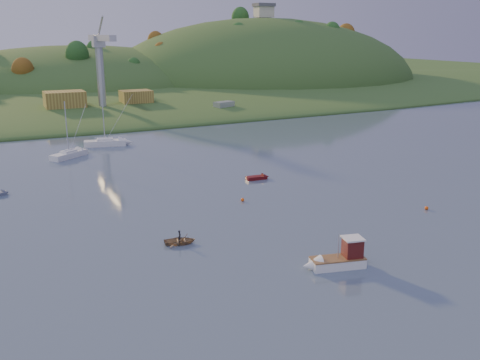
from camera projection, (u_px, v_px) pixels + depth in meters
name	position (u px, v px, depth m)	size (l,w,h in m)	color
ground	(357.00, 290.00, 50.13)	(500.00, 500.00, 0.00)	#39495E
far_shore	(49.00, 84.00, 249.47)	(620.00, 220.00, 1.50)	#2B481D
shore_slope	(71.00, 99.00, 193.13)	(640.00, 150.00, 7.00)	#2B481D
hill_center	(78.00, 87.00, 236.35)	(140.00, 120.00, 36.00)	#2B481D
hill_right	(263.00, 82.00, 259.16)	(150.00, 130.00, 60.00)	#2B481D
hilltop_house	(264.00, 10.00, 250.24)	(9.00, 7.00, 6.45)	beige
hillside_trees	(63.00, 94.00, 210.47)	(280.00, 50.00, 32.00)	#1D4A1A
wharf	(112.00, 110.00, 157.65)	(42.00, 16.00, 2.40)	slate
shed_west	(65.00, 100.00, 152.08)	(11.00, 8.00, 4.80)	olive
shed_east	(136.00, 97.00, 161.90)	(9.00, 7.00, 4.00)	olive
dock_crane	(100.00, 55.00, 148.99)	(3.20, 28.00, 20.30)	#B7B7BC
fishing_boat	(334.00, 259.00, 54.71)	(6.84, 3.46, 4.18)	white
sailboat_near	(69.00, 154.00, 103.00)	(7.68, 6.54, 10.85)	white
sailboat_far	(105.00, 142.00, 113.71)	(9.01, 4.36, 12.01)	white
canoe	(180.00, 241.00, 61.06)	(2.57, 3.59, 0.74)	#987753
paddler	(180.00, 238.00, 60.97)	(0.51, 0.33, 1.39)	black
red_tender	(261.00, 177.00, 88.13)	(4.05, 1.64, 1.35)	#530B0E
grey_dinghy	(1.00, 194.00, 79.34)	(3.44, 2.13, 1.21)	slate
work_vessel	(224.00, 109.00, 158.13)	(15.01, 9.54, 3.63)	#4F5E68
buoy_0	(427.00, 208.00, 72.82)	(0.50, 0.50, 0.50)	#FF550D
buoy_1	(243.00, 200.00, 76.41)	(0.50, 0.50, 0.50)	#FF550D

